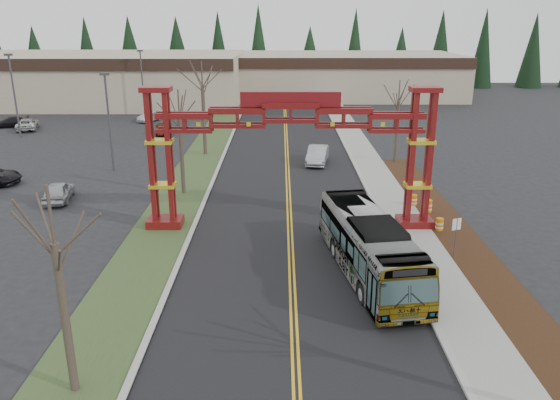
{
  "coord_description": "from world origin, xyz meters",
  "views": [
    {
      "loc": [
        -0.58,
        -14.71,
        12.78
      ],
      "look_at": [
        -0.62,
        12.36,
        3.71
      ],
      "focal_mm": 35.0,
      "sensor_mm": 36.0,
      "label": 1
    }
  ],
  "objects_px": {
    "light_pole_mid": "(14,90)",
    "barrel_north": "(413,201)",
    "retail_building_east": "(343,75)",
    "street_sign": "(456,230)",
    "gateway_arch": "(290,135)",
    "parked_car_far_c": "(11,122)",
    "parked_car_near_a": "(58,191)",
    "light_pole_far": "(142,78)",
    "bare_tree_median_far": "(202,86)",
    "light_pole_near": "(108,115)",
    "barrel_south": "(439,225)",
    "barrel_mid": "(428,207)",
    "transit_bus": "(369,246)",
    "bare_tree_median_mid": "(179,117)",
    "bare_tree_right_far": "(399,102)",
    "parked_car_mid_a": "(163,128)",
    "parked_car_far_a": "(150,116)",
    "bare_tree_median_near": "(55,245)",
    "parked_car_far_b": "(27,124)",
    "silver_sedan": "(317,155)",
    "retail_building_west": "(93,78)"
  },
  "relations": [
    {
      "from": "parked_car_far_b",
      "to": "light_pole_far",
      "type": "relative_size",
      "value": 0.56
    },
    {
      "from": "barrel_mid",
      "to": "bare_tree_median_mid",
      "type": "bearing_deg",
      "value": 165.66
    },
    {
      "from": "parked_car_near_a",
      "to": "light_pole_near",
      "type": "relative_size",
      "value": 0.5
    },
    {
      "from": "transit_bus",
      "to": "parked_car_near_a",
      "type": "xyz_separation_m",
      "value": [
        -20.84,
        12.01,
        -0.87
      ]
    },
    {
      "from": "parked_car_far_a",
      "to": "bare_tree_median_far",
      "type": "relative_size",
      "value": 0.44
    },
    {
      "from": "retail_building_east",
      "to": "gateway_arch",
      "type": "bearing_deg",
      "value": -99.17
    },
    {
      "from": "bare_tree_median_far",
      "to": "gateway_arch",
      "type": "bearing_deg",
      "value": -67.71
    },
    {
      "from": "barrel_north",
      "to": "bare_tree_median_near",
      "type": "bearing_deg",
      "value": -129.86
    },
    {
      "from": "parked_car_far_c",
      "to": "barrel_south",
      "type": "distance_m",
      "value": 55.2
    },
    {
      "from": "parked_car_far_c",
      "to": "gateway_arch",
      "type": "bearing_deg",
      "value": 24.18
    },
    {
      "from": "parked_car_near_a",
      "to": "barrel_south",
      "type": "height_order",
      "value": "parked_car_near_a"
    },
    {
      "from": "parked_car_near_a",
      "to": "barrel_north",
      "type": "xyz_separation_m",
      "value": [
        25.69,
        -1.34,
        -0.27
      ]
    },
    {
      "from": "retail_building_west",
      "to": "parked_car_far_a",
      "type": "xyz_separation_m",
      "value": [
        12.49,
        -16.43,
        -3.11
      ]
    },
    {
      "from": "light_pole_far",
      "to": "barrel_north",
      "type": "height_order",
      "value": "light_pole_far"
    },
    {
      "from": "retail_building_east",
      "to": "street_sign",
      "type": "bearing_deg",
      "value": -90.82
    },
    {
      "from": "street_sign",
      "to": "light_pole_far",
      "type": "bearing_deg",
      "value": 121.27
    },
    {
      "from": "silver_sedan",
      "to": "barrel_south",
      "type": "height_order",
      "value": "silver_sedan"
    },
    {
      "from": "bare_tree_right_far",
      "to": "light_pole_far",
      "type": "relative_size",
      "value": 0.86
    },
    {
      "from": "light_pole_near",
      "to": "light_pole_mid",
      "type": "height_order",
      "value": "light_pole_mid"
    },
    {
      "from": "silver_sedan",
      "to": "light_pole_near",
      "type": "height_order",
      "value": "light_pole_near"
    },
    {
      "from": "bare_tree_median_mid",
      "to": "light_pole_mid",
      "type": "distance_m",
      "value": 30.15
    },
    {
      "from": "retail_building_east",
      "to": "transit_bus",
      "type": "relative_size",
      "value": 3.33
    },
    {
      "from": "light_pole_near",
      "to": "barrel_south",
      "type": "xyz_separation_m",
      "value": [
        24.67,
        -14.53,
        -4.43
      ]
    },
    {
      "from": "bare_tree_median_near",
      "to": "barrel_north",
      "type": "relative_size",
      "value": 8.58
    },
    {
      "from": "gateway_arch",
      "to": "light_pole_mid",
      "type": "bearing_deg",
      "value": 137.19
    },
    {
      "from": "retail_building_east",
      "to": "barrel_south",
      "type": "xyz_separation_m",
      "value": [
        -0.64,
        -62.79,
        -3.06
      ]
    },
    {
      "from": "parked_car_near_a",
      "to": "barrel_north",
      "type": "relative_size",
      "value": 4.7
    },
    {
      "from": "retail_building_east",
      "to": "barrel_north",
      "type": "height_order",
      "value": "retail_building_east"
    },
    {
      "from": "bare_tree_right_far",
      "to": "barrel_mid",
      "type": "relative_size",
      "value": 7.57
    },
    {
      "from": "silver_sedan",
      "to": "parked_car_far_b",
      "type": "relative_size",
      "value": 1.0
    },
    {
      "from": "barrel_north",
      "to": "barrel_mid",
      "type": "bearing_deg",
      "value": -64.92
    },
    {
      "from": "barrel_south",
      "to": "barrel_mid",
      "type": "relative_size",
      "value": 0.9
    },
    {
      "from": "parked_car_near_a",
      "to": "street_sign",
      "type": "bearing_deg",
      "value": 149.71
    },
    {
      "from": "parked_car_near_a",
      "to": "parked_car_far_c",
      "type": "height_order",
      "value": "parked_car_near_a"
    },
    {
      "from": "parked_car_mid_a",
      "to": "parked_car_far_a",
      "type": "relative_size",
      "value": 1.16
    },
    {
      "from": "gateway_arch",
      "to": "light_pole_far",
      "type": "xyz_separation_m",
      "value": [
        -19.17,
        41.57,
        -0.92
      ]
    },
    {
      "from": "parked_car_far_c",
      "to": "barrel_north",
      "type": "bearing_deg",
      "value": 34.16
    },
    {
      "from": "parked_car_mid_a",
      "to": "bare_tree_median_near",
      "type": "bearing_deg",
      "value": 86.47
    },
    {
      "from": "retail_building_west",
      "to": "silver_sedan",
      "type": "bearing_deg",
      "value": -49.1
    },
    {
      "from": "bare_tree_median_mid",
      "to": "barrel_north",
      "type": "distance_m",
      "value": 17.94
    },
    {
      "from": "parked_car_near_a",
      "to": "light_pole_far",
      "type": "xyz_separation_m",
      "value": [
        -2.31,
        36.33,
        4.34
      ]
    },
    {
      "from": "bare_tree_right_far",
      "to": "light_pole_far",
      "type": "height_order",
      "value": "light_pole_far"
    },
    {
      "from": "street_sign",
      "to": "parked_car_far_b",
      "type": "bearing_deg",
      "value": 137.31
    },
    {
      "from": "bare_tree_median_far",
      "to": "parked_car_near_a",
      "type": "bearing_deg",
      "value": -121.84
    },
    {
      "from": "light_pole_near",
      "to": "barrel_south",
      "type": "distance_m",
      "value": 28.97
    },
    {
      "from": "light_pole_mid",
      "to": "barrel_north",
      "type": "distance_m",
      "value": 45.69
    },
    {
      "from": "parked_car_near_a",
      "to": "barrel_mid",
      "type": "height_order",
      "value": "parked_car_near_a"
    },
    {
      "from": "gateway_arch",
      "to": "retail_building_east",
      "type": "relative_size",
      "value": 0.48
    },
    {
      "from": "light_pole_near",
      "to": "bare_tree_right_far",
      "type": "bearing_deg",
      "value": 6.38
    },
    {
      "from": "parked_car_far_c",
      "to": "bare_tree_median_mid",
      "type": "distance_m",
      "value": 37.44
    }
  ]
}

